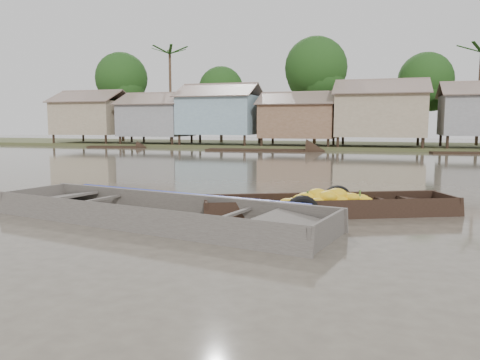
# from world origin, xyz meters

# --- Properties ---
(ground) EXTENTS (120.00, 120.00, 0.00)m
(ground) POSITION_xyz_m (0.00, 0.00, 0.00)
(ground) COLOR #4F483D
(ground) RESTS_ON ground
(riverbank) EXTENTS (120.00, 12.47, 10.22)m
(riverbank) POSITION_xyz_m (3.03, 31.86, 3.07)
(riverbank) COLOR #384723
(riverbank) RESTS_ON ground
(banana_boat) EXTENTS (5.75, 3.53, 0.81)m
(banana_boat) POSITION_xyz_m (1.54, 2.14, 0.16)
(banana_boat) COLOR black
(banana_boat) RESTS_ON ground
(viewer_boat) EXTENTS (7.79, 3.49, 0.61)m
(viewer_boat) POSITION_xyz_m (-1.71, 0.28, 0.06)
(viewer_boat) COLOR #453F3A
(viewer_boat) RESTS_ON ground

